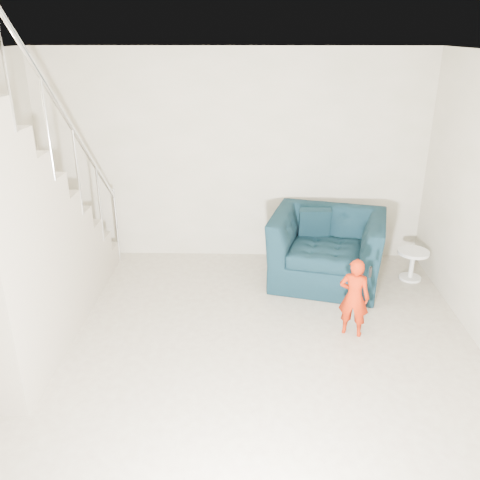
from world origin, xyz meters
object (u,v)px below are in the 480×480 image
armchair (327,248)px  toddler (354,297)px  side_table (412,260)px  staircase (6,255)px

armchair → toddler: bearing=-70.6°
side_table → staircase: size_ratio=0.10×
armchair → side_table: armchair is taller
side_table → staircase: (-4.25, -1.49, 0.69)m
toddler → staircase: (-3.29, -0.24, 0.53)m
armchair → side_table: 1.08m
armchair → toddler: (0.11, -1.20, -0.01)m
staircase → toddler: bearing=4.1°
side_table → staircase: bearing=-160.6°
toddler → staircase: 3.34m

